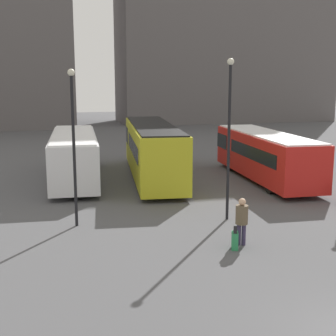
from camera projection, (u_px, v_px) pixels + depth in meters
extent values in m
cube|color=silver|center=(74.00, 156.00, 27.36)|extent=(3.24, 10.47, 2.46)
cube|color=black|center=(74.00, 141.00, 31.39)|extent=(2.69, 2.07, 0.93)
cube|color=black|center=(74.00, 153.00, 26.41)|extent=(3.01, 6.77, 0.74)
cube|color=white|center=(73.00, 134.00, 27.13)|extent=(3.02, 10.25, 0.08)
cylinder|color=black|center=(75.00, 163.00, 30.64)|extent=(2.48, 1.12, 0.95)
cylinder|color=black|center=(75.00, 184.00, 24.46)|extent=(2.48, 1.12, 0.95)
cube|color=gold|center=(153.00, 150.00, 28.16)|extent=(3.95, 12.58, 2.93)
cube|color=black|center=(145.00, 134.00, 33.02)|extent=(2.79, 2.55, 1.11)
cube|color=black|center=(155.00, 146.00, 27.01)|extent=(3.45, 8.16, 0.88)
cube|color=black|center=(152.00, 125.00, 27.88)|extent=(3.72, 12.31, 0.08)
cylinder|color=black|center=(147.00, 160.00, 32.12)|extent=(2.49, 1.18, 0.91)
cylinder|color=black|center=(161.00, 184.00, 24.66)|extent=(2.49, 1.18, 0.91)
cube|color=red|center=(265.00, 155.00, 27.57)|extent=(3.14, 10.75, 2.45)
cube|color=black|center=(240.00, 141.00, 31.71)|extent=(2.67, 2.10, 0.93)
cube|color=black|center=(272.00, 152.00, 26.60)|extent=(2.95, 6.94, 0.74)
cube|color=white|center=(266.00, 134.00, 27.34)|extent=(2.93, 10.53, 0.08)
cylinder|color=black|center=(245.00, 162.00, 30.93)|extent=(2.48, 1.16, 1.02)
cylinder|color=black|center=(290.00, 183.00, 24.59)|extent=(2.48, 1.16, 1.02)
cylinder|color=#382D4C|center=(239.00, 234.00, 16.80)|extent=(0.20, 0.20, 0.79)
cylinder|color=#382D4C|center=(244.00, 234.00, 16.79)|extent=(0.20, 0.20, 0.79)
cylinder|color=brown|center=(242.00, 215.00, 16.66)|extent=(0.57, 0.57, 0.69)
sphere|color=tan|center=(242.00, 202.00, 16.57)|extent=(0.26, 0.26, 0.26)
cube|color=#28844C|center=(235.00, 241.00, 16.39)|extent=(0.35, 0.46, 0.61)
cube|color=black|center=(235.00, 230.00, 16.17)|extent=(0.12, 0.06, 0.28)
cylinder|color=black|center=(74.00, 152.00, 18.53)|extent=(0.12, 0.12, 6.06)
sphere|color=beige|center=(71.00, 72.00, 17.95)|extent=(0.28, 0.28, 0.28)
cylinder|color=black|center=(229.00, 144.00, 19.38)|extent=(0.12, 0.12, 6.50)
sphere|color=beige|center=(231.00, 62.00, 18.76)|extent=(0.28, 0.28, 0.28)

